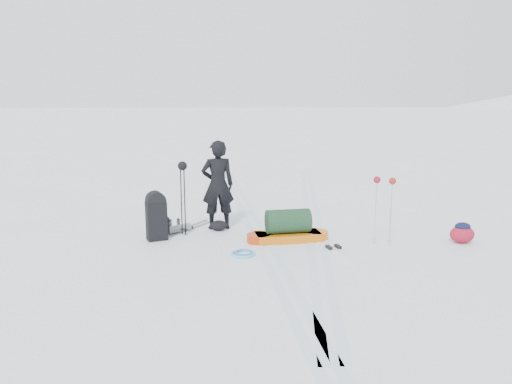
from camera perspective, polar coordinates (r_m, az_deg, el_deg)
ground at (r=10.13m, az=0.54°, el=-5.23°), size 200.00×200.00×0.00m
ski_tracks at (r=11.03m, az=3.38°, el=-3.87°), size 3.38×17.97×0.01m
skier at (r=10.64m, az=-4.40°, el=0.81°), size 0.76×0.56×1.91m
pulk_sled at (r=9.89m, az=3.68°, el=-4.21°), size 1.69×0.69×0.63m
expedition_rucksack at (r=10.12m, az=-11.00°, el=-2.80°), size 0.88×0.92×0.98m
ski_poles_black at (r=10.18m, az=-8.39°, el=1.95°), size 0.20×0.19×1.53m
ski_poles_silver at (r=9.69m, az=14.46°, el=0.42°), size 0.38×0.29×1.33m
touring_skis_grey at (r=10.87m, az=-7.92°, el=-4.14°), size 1.12×1.48×0.06m
touring_skis_white at (r=9.51m, az=8.83°, el=-6.37°), size 0.70×1.87×0.07m
rope_coil at (r=9.09m, az=-1.46°, el=-7.00°), size 0.47×0.47×0.05m
small_daypack at (r=10.53m, az=22.50°, el=-4.35°), size 0.59×0.55×0.41m
thermos_pair at (r=10.71m, az=-9.32°, el=-3.77°), size 0.23×0.21×0.27m
stuff_sack at (r=10.64m, az=-4.29°, el=-3.84°), size 0.40×0.33×0.22m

